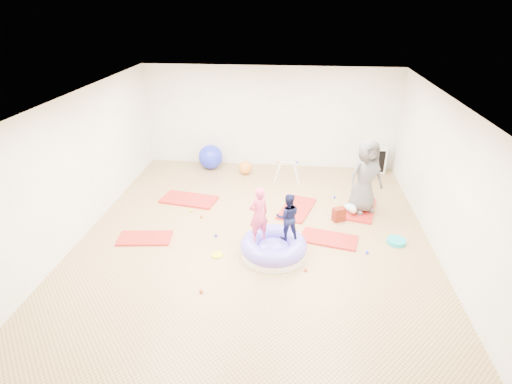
# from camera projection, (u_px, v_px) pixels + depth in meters

# --- Properties ---
(room) EXTENTS (7.01, 8.01, 2.81)m
(room) POSITION_uv_depth(u_px,v_px,m) (254.00, 175.00, 7.50)
(room) COLOR tan
(room) RESTS_ON ground
(gym_mat_front_left) EXTENTS (1.11, 0.65, 0.04)m
(gym_mat_front_left) POSITION_uv_depth(u_px,v_px,m) (145.00, 238.00, 8.07)
(gym_mat_front_left) COLOR red
(gym_mat_front_left) RESTS_ON ground
(gym_mat_mid_left) EXTENTS (1.39, 0.86, 0.05)m
(gym_mat_mid_left) POSITION_uv_depth(u_px,v_px,m) (189.00, 199.00, 9.60)
(gym_mat_mid_left) COLOR red
(gym_mat_mid_left) RESTS_ON ground
(gym_mat_center_back) EXTENTS (0.94, 1.35, 0.05)m
(gym_mat_center_back) POSITION_uv_depth(u_px,v_px,m) (297.00, 209.00, 9.19)
(gym_mat_center_back) COLOR red
(gym_mat_center_back) RESTS_ON ground
(gym_mat_right) EXTENTS (1.21, 0.79, 0.05)m
(gym_mat_right) POSITION_uv_depth(u_px,v_px,m) (329.00, 239.00, 8.05)
(gym_mat_right) COLOR red
(gym_mat_right) RESTS_ON ground
(gym_mat_rear_right) EXTENTS (0.89, 1.33, 0.05)m
(gym_mat_rear_right) POSITION_uv_depth(u_px,v_px,m) (360.00, 209.00, 9.17)
(gym_mat_rear_right) COLOR red
(gym_mat_rear_right) RESTS_ON ground
(inflatable_cushion) EXTENTS (1.26, 1.26, 0.40)m
(inflatable_cushion) POSITION_uv_depth(u_px,v_px,m) (274.00, 247.00, 7.54)
(inflatable_cushion) COLOR white
(inflatable_cushion) RESTS_ON ground
(child_pink) EXTENTS (0.47, 0.44, 1.08)m
(child_pink) POSITION_uv_depth(u_px,v_px,m) (259.00, 212.00, 7.23)
(child_pink) COLOR #EA446E
(child_pink) RESTS_ON inflatable_cushion
(child_navy) EXTENTS (0.49, 0.40, 0.92)m
(child_navy) POSITION_uv_depth(u_px,v_px,m) (288.00, 215.00, 7.31)
(child_navy) COLOR #111437
(child_navy) RESTS_ON inflatable_cushion
(adult_caregiver) EXTENTS (0.97, 0.84, 1.67)m
(adult_caregiver) POSITION_uv_depth(u_px,v_px,m) (366.00, 176.00, 8.72)
(adult_caregiver) COLOR #535353
(adult_caregiver) RESTS_ON gym_mat_rear_right
(infant) EXTENTS (0.35, 0.36, 0.21)m
(infant) POSITION_uv_depth(u_px,v_px,m) (352.00, 208.00, 8.94)
(infant) COLOR #A6C8FA
(infant) RESTS_ON gym_mat_rear_right
(ball_pit_balls) EXTENTS (3.82, 3.78, 0.06)m
(ball_pit_balls) POSITION_uv_depth(u_px,v_px,m) (259.00, 235.00, 8.16)
(ball_pit_balls) COLOR #1F2ED9
(ball_pit_balls) RESTS_ON ground
(exercise_ball_blue) EXTENTS (0.68, 0.68, 0.68)m
(exercise_ball_blue) POSITION_uv_depth(u_px,v_px,m) (211.00, 157.00, 11.28)
(exercise_ball_blue) COLOR #1F2ED9
(exercise_ball_blue) RESTS_ON ground
(exercise_ball_orange) EXTENTS (0.37, 0.37, 0.37)m
(exercise_ball_orange) POSITION_uv_depth(u_px,v_px,m) (245.00, 168.00, 10.98)
(exercise_ball_orange) COLOR orange
(exercise_ball_orange) RESTS_ON ground
(infant_play_gym) EXTENTS (0.69, 0.65, 0.53)m
(infant_play_gym) POSITION_uv_depth(u_px,v_px,m) (287.00, 168.00, 10.55)
(infant_play_gym) COLOR silver
(infant_play_gym) RESTS_ON ground
(cube_shelf) EXTENTS (0.72, 0.35, 0.72)m
(cube_shelf) POSITION_uv_depth(u_px,v_px,m) (372.00, 159.00, 11.08)
(cube_shelf) COLOR silver
(cube_shelf) RESTS_ON ground
(balance_disc) EXTENTS (0.37, 0.37, 0.08)m
(balance_disc) POSITION_uv_depth(u_px,v_px,m) (396.00, 241.00, 7.93)
(balance_disc) COLOR #14A8B1
(balance_disc) RESTS_ON ground
(backpack) EXTENTS (0.31, 0.27, 0.31)m
(backpack) POSITION_uv_depth(u_px,v_px,m) (339.00, 214.00, 8.68)
(backpack) COLOR red
(backpack) RESTS_ON ground
(yellow_toy) EXTENTS (0.22, 0.22, 0.03)m
(yellow_toy) POSITION_uv_depth(u_px,v_px,m) (217.00, 255.00, 7.56)
(yellow_toy) COLOR yellow
(yellow_toy) RESTS_ON ground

